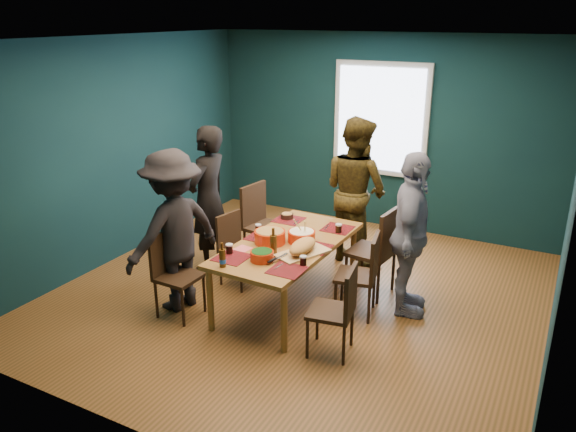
% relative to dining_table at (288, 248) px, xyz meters
% --- Properties ---
extents(room, '(5.01, 5.01, 2.71)m').
position_rel_dining_table_xyz_m(room, '(0.03, 0.49, 0.74)').
color(room, brown).
rests_on(room, ground).
extents(dining_table, '(0.98, 1.86, 0.70)m').
position_rel_dining_table_xyz_m(dining_table, '(0.00, 0.00, 0.00)').
color(dining_table, olive).
rests_on(dining_table, floor).
extents(chair_left_far, '(0.51, 0.51, 0.99)m').
position_rel_dining_table_xyz_m(chair_left_far, '(-0.78, 0.76, -0.05)').
color(chair_left_far, black).
rests_on(chair_left_far, floor).
extents(chair_left_mid, '(0.43, 0.43, 0.82)m').
position_rel_dining_table_xyz_m(chair_left_mid, '(-0.76, 0.16, -0.15)').
color(chair_left_mid, black).
rests_on(chair_left_mid, floor).
extents(chair_left_near, '(0.41, 0.41, 0.88)m').
position_rel_dining_table_xyz_m(chair_left_near, '(-0.93, -0.74, -0.12)').
color(chair_left_near, black).
rests_on(chair_left_near, floor).
extents(chair_right_far, '(0.50, 0.50, 1.00)m').
position_rel_dining_table_xyz_m(chair_right_far, '(0.78, 0.62, -0.05)').
color(chair_right_far, black).
rests_on(chair_right_far, floor).
extents(chair_right_mid, '(0.46, 0.46, 0.88)m').
position_rel_dining_table_xyz_m(chair_right_mid, '(0.80, 0.13, -0.12)').
color(chair_right_mid, black).
rests_on(chair_right_mid, floor).
extents(chair_right_near, '(0.44, 0.44, 0.86)m').
position_rel_dining_table_xyz_m(chair_right_near, '(0.85, -0.64, -0.13)').
color(chair_right_near, black).
rests_on(chair_right_near, floor).
extents(person_far_left, '(0.43, 0.64, 1.75)m').
position_rel_dining_table_xyz_m(person_far_left, '(-1.23, 0.34, 0.24)').
color(person_far_left, black).
rests_on(person_far_left, floor).
extents(person_back, '(1.08, 0.98, 1.80)m').
position_rel_dining_table_xyz_m(person_back, '(0.20, 1.40, 0.27)').
color(person_back, black).
rests_on(person_back, floor).
extents(person_right, '(0.63, 1.06, 1.70)m').
position_rel_dining_table_xyz_m(person_right, '(1.16, 0.41, 0.22)').
color(person_right, silver).
rests_on(person_right, floor).
extents(person_near_left, '(0.89, 1.22, 1.69)m').
position_rel_dining_table_xyz_m(person_near_left, '(-1.00, -0.59, 0.21)').
color(person_near_left, black).
rests_on(person_near_left, floor).
extents(bowl_salad, '(0.32, 0.32, 0.13)m').
position_rel_dining_table_xyz_m(bowl_salad, '(-0.16, -0.09, 0.14)').
color(bowl_salad, red).
rests_on(bowl_salad, dining_table).
extents(bowl_dumpling, '(0.29, 0.29, 0.27)m').
position_rel_dining_table_xyz_m(bowl_dumpling, '(0.12, 0.08, 0.13)').
color(bowl_dumpling, red).
rests_on(bowl_dumpling, dining_table).
extents(bowl_herbs, '(0.23, 0.23, 0.10)m').
position_rel_dining_table_xyz_m(bowl_herbs, '(-0.01, -0.51, 0.12)').
color(bowl_herbs, red).
rests_on(bowl_herbs, dining_table).
extents(cutting_board, '(0.47, 0.70, 0.15)m').
position_rel_dining_table_xyz_m(cutting_board, '(0.26, -0.20, 0.13)').
color(cutting_board, tan).
rests_on(cutting_board, dining_table).
extents(small_bowl, '(0.15, 0.15, 0.06)m').
position_rel_dining_table_xyz_m(small_bowl, '(-0.34, 0.63, 0.10)').
color(small_bowl, black).
rests_on(small_bowl, dining_table).
extents(beer_bottle_a, '(0.07, 0.07, 0.24)m').
position_rel_dining_table_xyz_m(beer_bottle_a, '(-0.27, -0.81, 0.15)').
color(beer_bottle_a, '#43270C').
rests_on(beer_bottle_a, dining_table).
extents(beer_bottle_b, '(0.07, 0.07, 0.27)m').
position_rel_dining_table_xyz_m(beer_bottle_b, '(0.01, -0.33, 0.17)').
color(beer_bottle_b, '#43270C').
rests_on(beer_bottle_b, dining_table).
extents(cola_glass_a, '(0.07, 0.07, 0.10)m').
position_rel_dining_table_xyz_m(cola_glass_a, '(-0.38, -0.52, 0.12)').
color(cola_glass_a, black).
rests_on(cola_glass_a, dining_table).
extents(cola_glass_b, '(0.07, 0.07, 0.09)m').
position_rel_dining_table_xyz_m(cola_glass_b, '(0.39, -0.43, 0.12)').
color(cola_glass_b, black).
rests_on(cola_glass_b, dining_table).
extents(cola_glass_c, '(0.07, 0.07, 0.10)m').
position_rel_dining_table_xyz_m(cola_glass_c, '(0.36, 0.49, 0.12)').
color(cola_glass_c, black).
rests_on(cola_glass_c, dining_table).
extents(cola_glass_d, '(0.07, 0.07, 0.09)m').
position_rel_dining_table_xyz_m(cola_glass_d, '(-0.41, 0.10, 0.12)').
color(cola_glass_d, black).
rests_on(cola_glass_d, dining_table).
extents(napkin_a, '(0.17, 0.17, 0.00)m').
position_rel_dining_table_xyz_m(napkin_a, '(0.35, 0.04, 0.07)').
color(napkin_a, '#DE5D65').
rests_on(napkin_a, dining_table).
extents(napkin_b, '(0.17, 0.17, 0.00)m').
position_rel_dining_table_xyz_m(napkin_b, '(-0.32, -0.36, 0.07)').
color(napkin_b, '#DE5D65').
rests_on(napkin_b, dining_table).
extents(napkin_c, '(0.15, 0.15, 0.00)m').
position_rel_dining_table_xyz_m(napkin_c, '(0.38, -0.66, 0.07)').
color(napkin_c, '#DE5D65').
rests_on(napkin_c, dining_table).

